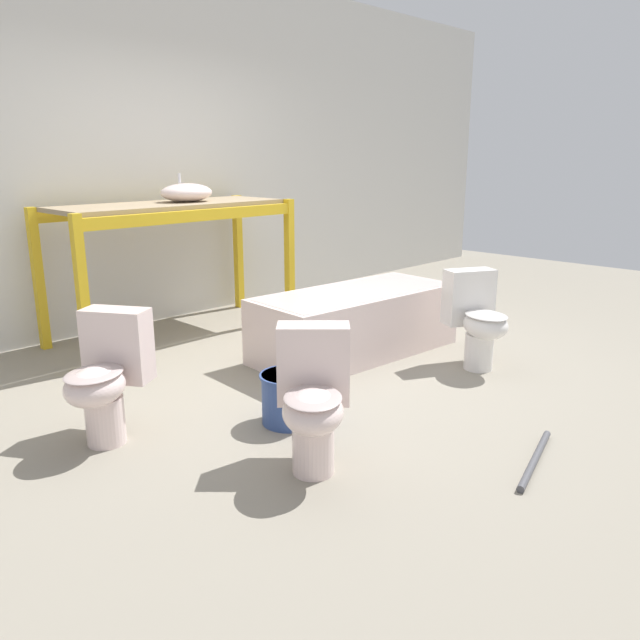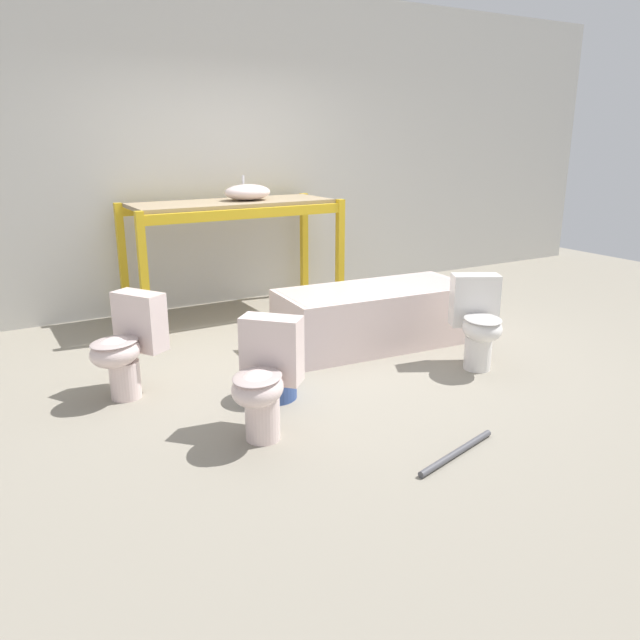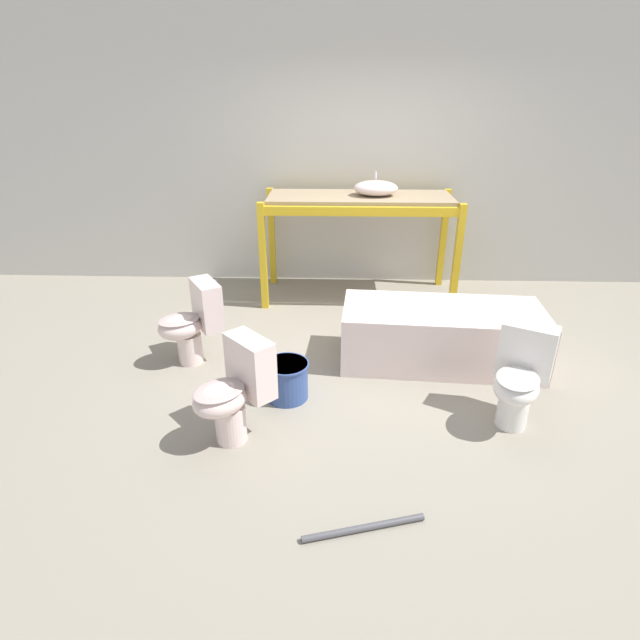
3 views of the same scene
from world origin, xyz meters
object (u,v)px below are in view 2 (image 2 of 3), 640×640
sink_basin (248,192)px  toilet_near (127,344)px  bathtub_main (375,312)px  toilet_far (478,320)px  bucket_white (273,376)px  toilet_extra (265,377)px

sink_basin → toilet_near: bearing=-136.1°
bathtub_main → toilet_far: bearing=-62.6°
toilet_near → bucket_white: toilet_near is taller
bucket_white → sink_basin: bearing=69.8°
sink_basin → toilet_extra: size_ratio=0.65×
toilet_extra → bucket_white: bearing=104.9°
sink_basin → toilet_near: 2.38m
toilet_near → bucket_white: size_ratio=2.05×
bathtub_main → toilet_extra: bearing=-141.0°
toilet_far → toilet_extra: bearing=-144.9°
bathtub_main → toilet_extra: 1.90m
sink_basin → bathtub_main: (0.50, -1.49, -0.92)m
toilet_near → bucket_white: 1.02m
toilet_near → bucket_white: bearing=25.3°
bathtub_main → sink_basin: bearing=112.7°
toilet_near → toilet_extra: (0.55, -1.03, 0.00)m
sink_basin → toilet_far: bearing=-69.7°
sink_basin → toilet_far: size_ratio=0.65×
toilet_near → sink_basin: bearing=102.0°
bathtub_main → toilet_far: 0.93m
sink_basin → toilet_far: (0.87, -2.34, -0.84)m
toilet_extra → bucket_white: toilet_extra is taller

